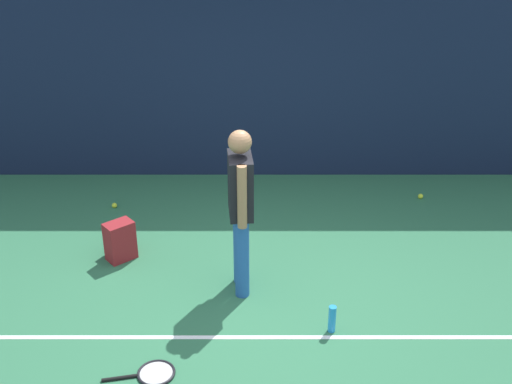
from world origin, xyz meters
TOP-DOWN VIEW (x-y plane):
  - ground_plane at (0.00, 0.00)m, footprint 12.00×12.00m
  - back_fence at (0.00, 3.00)m, footprint 10.00×0.10m
  - court_line at (0.00, -0.55)m, footprint 9.00×0.05m
  - tennis_player at (-0.14, 0.23)m, footprint 0.26×0.53m
  - tennis_racket at (-0.86, -1.03)m, footprint 0.64×0.38m
  - backpack at (-1.47, 0.80)m, footprint 0.38×0.38m
  - tennis_ball_near_player at (-0.33, 2.33)m, footprint 0.07×0.07m
  - tennis_ball_by_fence at (2.13, 2.22)m, footprint 0.07×0.07m
  - tennis_ball_mid_court at (-1.77, 1.96)m, footprint 0.07×0.07m
  - tennis_ball_far_left at (-0.23, 1.94)m, footprint 0.07×0.07m
  - water_bottle at (0.70, -0.46)m, footprint 0.07×0.07m

SIDE VIEW (x-z plane):
  - ground_plane at x=0.00m, z-range 0.00..0.00m
  - court_line at x=0.00m, z-range 0.00..0.00m
  - tennis_racket at x=-0.86m, z-range 0.00..0.03m
  - tennis_ball_near_player at x=-0.33m, z-range 0.00..0.07m
  - tennis_ball_by_fence at x=2.13m, z-range 0.00..0.07m
  - tennis_ball_mid_court at x=-1.77m, z-range 0.00..0.07m
  - tennis_ball_far_left at x=-0.23m, z-range 0.00..0.07m
  - water_bottle at x=0.70m, z-range 0.00..0.27m
  - backpack at x=-1.47m, z-range -0.01..0.43m
  - tennis_player at x=-0.14m, z-range 0.12..1.82m
  - back_fence at x=0.00m, z-range 0.00..2.81m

